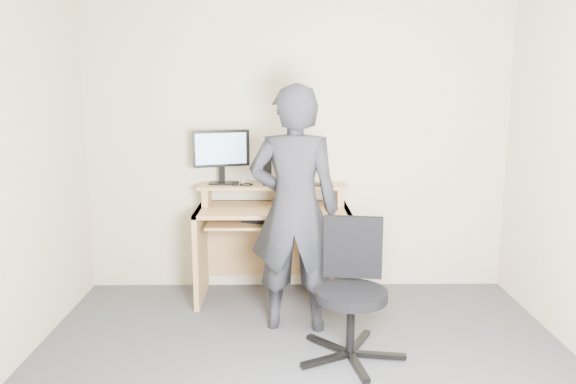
{
  "coord_description": "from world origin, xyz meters",
  "views": [
    {
      "loc": [
        -0.13,
        -2.89,
        1.69
      ],
      "look_at": [
        -0.08,
        1.05,
        0.95
      ],
      "focal_mm": 35.0,
      "sensor_mm": 36.0,
      "label": 1
    }
  ],
  "objects_px": {
    "office_chair": "(352,284)",
    "person": "(294,209)",
    "desk": "(273,230)",
    "monitor": "(221,152)"
  },
  "relations": [
    {
      "from": "desk",
      "to": "office_chair",
      "type": "bearing_deg",
      "value": -64.37
    },
    {
      "from": "person",
      "to": "desk",
      "type": "bearing_deg",
      "value": -70.93
    },
    {
      "from": "desk",
      "to": "monitor",
      "type": "bearing_deg",
      "value": 167.98
    },
    {
      "from": "monitor",
      "to": "office_chair",
      "type": "xyz_separation_m",
      "value": [
        0.93,
        -1.15,
        -0.71
      ]
    },
    {
      "from": "office_chair",
      "to": "monitor",
      "type": "bearing_deg",
      "value": 137.49
    },
    {
      "from": "office_chair",
      "to": "person",
      "type": "bearing_deg",
      "value": 138.31
    },
    {
      "from": "desk",
      "to": "office_chair",
      "type": "relative_size",
      "value": 1.41
    },
    {
      "from": "monitor",
      "to": "office_chair",
      "type": "distance_m",
      "value": 1.64
    },
    {
      "from": "office_chair",
      "to": "person",
      "type": "height_order",
      "value": "person"
    },
    {
      "from": "monitor",
      "to": "office_chair",
      "type": "bearing_deg",
      "value": -70.11
    }
  ]
}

